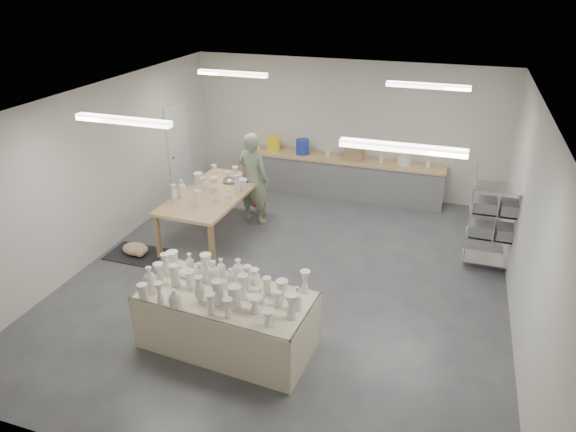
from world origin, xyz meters
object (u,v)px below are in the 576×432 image
(work_table, at_px, (216,191))
(red_stool, at_px, (259,205))
(drying_table, at_px, (226,317))
(potter, at_px, (253,178))

(work_table, height_order, red_stool, work_table)
(red_stool, bearing_deg, drying_table, -74.82)
(drying_table, relative_size, red_stool, 6.16)
(drying_table, distance_m, potter, 3.92)
(red_stool, bearing_deg, work_table, -115.36)
(potter, distance_m, red_stool, 0.75)
(drying_table, bearing_deg, red_stool, 109.55)
(drying_table, xyz_separation_m, potter, (-1.09, 3.73, 0.49))
(drying_table, bearing_deg, potter, 110.59)
(drying_table, height_order, work_table, work_table)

